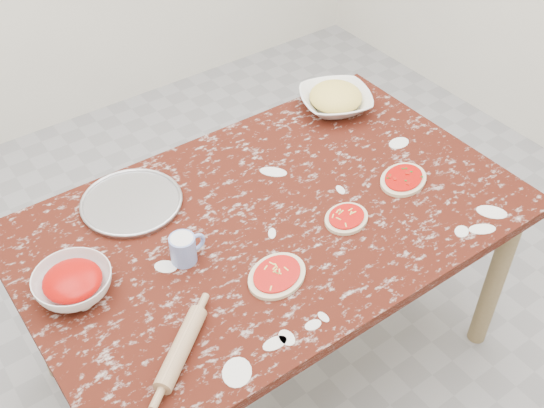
{
  "coord_description": "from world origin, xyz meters",
  "views": [
    {
      "loc": [
        -0.91,
        -1.26,
        2.2
      ],
      "look_at": [
        0.0,
        0.0,
        0.8
      ],
      "focal_mm": 43.68,
      "sensor_mm": 36.0,
      "label": 1
    }
  ],
  "objects": [
    {
      "name": "pizza_left",
      "position": [
        -0.14,
        -0.22,
        0.76
      ],
      "size": [
        0.23,
        0.2,
        0.02
      ],
      "color": "beige",
      "rests_on": "worktable"
    },
    {
      "name": "sauce_bowl",
      "position": [
        -0.64,
        0.07,
        0.79
      ],
      "size": [
        0.24,
        0.24,
        0.07
      ],
      "primitive_type": "imported",
      "rotation": [
        0.0,
        0.0,
        0.07
      ],
      "color": "white",
      "rests_on": "worktable"
    },
    {
      "name": "flour_mug",
      "position": [
        -0.32,
        -0.0,
        0.8
      ],
      "size": [
        0.12,
        0.08,
        0.09
      ],
      "color": "#7C95D7",
      "rests_on": "worktable"
    },
    {
      "name": "rolling_pin",
      "position": [
        -0.5,
        -0.29,
        0.78
      ],
      "size": [
        0.23,
        0.2,
        0.05
      ],
      "primitive_type": "cylinder",
      "rotation": [
        0.0,
        1.57,
        0.66
      ],
      "color": "tan",
      "rests_on": "worktable"
    },
    {
      "name": "worktable",
      "position": [
        0.0,
        0.0,
        0.67
      ],
      "size": [
        1.6,
        1.0,
        0.75
      ],
      "color": "#381109",
      "rests_on": "ground"
    },
    {
      "name": "ground",
      "position": [
        0.0,
        0.0,
        0.0
      ],
      "size": [
        4.0,
        4.0,
        0.0
      ],
      "primitive_type": "plane",
      "color": "gray"
    },
    {
      "name": "pizza_right",
      "position": [
        0.46,
        -0.12,
        0.76
      ],
      "size": [
        0.22,
        0.19,
        0.02
      ],
      "color": "beige",
      "rests_on": "worktable"
    },
    {
      "name": "pizza_mid",
      "position": [
        0.18,
        -0.16,
        0.76
      ],
      "size": [
        0.18,
        0.16,
        0.02
      ],
      "color": "beige",
      "rests_on": "worktable"
    },
    {
      "name": "cheese_bowl",
      "position": [
        0.56,
        0.35,
        0.78
      ],
      "size": [
        0.36,
        0.36,
        0.07
      ],
      "primitive_type": "imported",
      "rotation": [
        0.0,
        0.0,
        -0.4
      ],
      "color": "white",
      "rests_on": "worktable"
    },
    {
      "name": "pizza_tray",
      "position": [
        -0.34,
        0.31,
        0.76
      ],
      "size": [
        0.39,
        0.39,
        0.01
      ],
      "primitive_type": "cylinder",
      "rotation": [
        0.0,
        0.0,
        0.25
      ],
      "color": "#B2B2B7",
      "rests_on": "worktable"
    }
  ]
}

